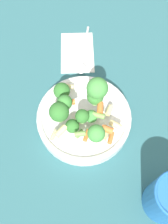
{
  "coord_description": "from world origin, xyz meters",
  "views": [
    {
      "loc": [
        -0.2,
        0.18,
        0.6
      ],
      "look_at": [
        0.0,
        0.0,
        0.05
      ],
      "focal_mm": 42.0,
      "sensor_mm": 36.0,
      "label": 1
    }
  ],
  "objects": [
    {
      "name": "ground_plane",
      "position": [
        0.0,
        0.0,
        0.0
      ],
      "size": [
        3.0,
        3.0,
        0.0
      ],
      "primitive_type": "plane",
      "color": "#2D6066"
    },
    {
      "name": "bowl",
      "position": [
        0.0,
        0.0,
        0.02
      ],
      "size": [
        0.23,
        0.23,
        0.04
      ],
      "color": "white",
      "rests_on": "ground_plane"
    },
    {
      "name": "pasta_salad",
      "position": [
        0.0,
        0.01,
        0.09
      ],
      "size": [
        0.2,
        0.16,
        0.1
      ],
      "color": "#8CB766",
      "rests_on": "bowl"
    },
    {
      "name": "napkin",
      "position": [
        0.17,
        -0.13,
        0.0
      ],
      "size": [
        0.17,
        0.16,
        0.01
      ],
      "color": "white",
      "rests_on": "ground_plane"
    },
    {
      "name": "spoon",
      "position": [
        0.14,
        -0.12,
        0.01
      ],
      "size": [
        0.12,
        0.14,
        0.01
      ],
      "rotation": [
        0.0,
        0.0,
        8.58
      ],
      "color": "silver",
      "rests_on": "napkin"
    }
  ]
}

